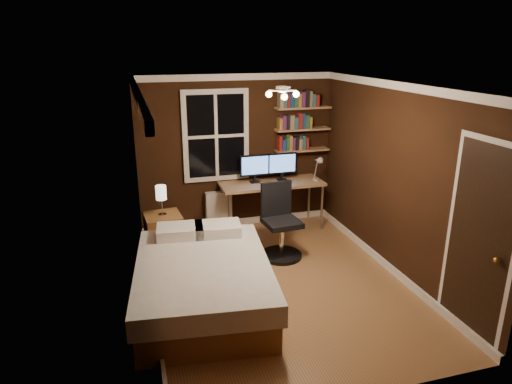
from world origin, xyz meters
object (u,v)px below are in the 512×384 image
object	(u,v)px
bedside_lamp	(162,200)
office_chair	(280,229)
bed	(203,282)
nightstand	(164,235)
desk	(272,186)
radiator	(219,211)
desk_lamp	(318,168)
monitor_right	(282,167)
monitor_left	(255,169)

from	to	relation	value
bedside_lamp	office_chair	distance (m)	1.73
bed	nightstand	distance (m)	1.52
desk	office_chair	size ratio (longest dim) A/B	1.56
bedside_lamp	radiator	xyz separation A→B (m)	(0.96, 0.75, -0.52)
desk_lamp	office_chair	size ratio (longest dim) A/B	0.41
bedside_lamp	monitor_right	distance (m)	2.11
monitor_left	bedside_lamp	bearing A→B (deg)	-158.17
radiator	monitor_left	xyz separation A→B (m)	(0.58, -0.14, 0.71)
monitor_left	office_chair	bearing A→B (deg)	-86.68
bed	desk_lamp	distance (m)	3.00
radiator	bed	bearing A→B (deg)	-106.04
radiator	office_chair	size ratio (longest dim) A/B	0.59
monitor_right	bed	bearing A→B (deg)	-128.76
monitor_left	desk_lamp	world-z (taller)	monitor_left
monitor_left	monitor_right	distance (m)	0.46
desk	desk_lamp	world-z (taller)	desk_lamp
monitor_left	desk	bearing A→B (deg)	-17.81
bed	nightstand	world-z (taller)	bed
bedside_lamp	bed	bearing A→B (deg)	-77.91
monitor_left	monitor_right	bearing A→B (deg)	0.00
office_chair	monitor_right	bearing A→B (deg)	64.92
bedside_lamp	desk	bearing A→B (deg)	16.50
radiator	desk	world-z (taller)	desk
nightstand	desk	xyz separation A→B (m)	(1.80, 0.53, 0.43)
nightstand	radiator	bearing A→B (deg)	33.14
office_chair	monitor_left	bearing A→B (deg)	88.22
bedside_lamp	monitor_right	bearing A→B (deg)	17.12
bedside_lamp	desk_lamp	bearing A→B (deg)	8.85
monitor_right	office_chair	bearing A→B (deg)	-109.99
bed	monitor_right	xyz separation A→B (m)	(1.69, 2.10, 0.72)
radiator	monitor_left	distance (m)	0.93
bed	desk_lamp	size ratio (longest dim) A/B	5.11
bedside_lamp	monitor_left	size ratio (longest dim) A/B	0.89
bed	desk_lamp	world-z (taller)	desk_lamp
desk	monitor_left	world-z (taller)	monitor_left
bed	bedside_lamp	size ratio (longest dim) A/B	5.17
office_chair	desk	bearing A→B (deg)	73.89
radiator	nightstand	bearing A→B (deg)	-141.88
monitor_right	office_chair	xyz separation A→B (m)	(-0.40, -1.10, -0.61)
bed	desk	xyz separation A→B (m)	(1.49, 2.02, 0.43)
desk_lamp	bed	bearing A→B (deg)	-139.80
bedside_lamp	monitor_left	bearing A→B (deg)	21.83
bed	office_chair	world-z (taller)	office_chair
desk	nightstand	bearing A→B (deg)	-163.50
desk	bedside_lamp	bearing A→B (deg)	-163.50
desk_lamp	office_chair	bearing A→B (deg)	-136.91
monitor_left	monitor_right	xyz separation A→B (m)	(0.46, 0.00, 0.00)
desk	monitor_right	size ratio (longest dim) A/B	3.41
bed	nightstand	bearing A→B (deg)	108.62
bed	monitor_left	bearing A→B (deg)	66.30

